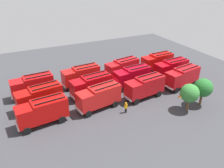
{
  "coord_description": "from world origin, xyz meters",
  "views": [
    {
      "loc": [
        15.9,
        32.49,
        19.77
      ],
      "look_at": [
        0.0,
        0.0,
        1.4
      ],
      "focal_mm": 35.95,
      "sensor_mm": 36.0,
      "label": 1
    }
  ],
  "objects_px": {
    "fire_truck_2": "(81,75)",
    "fire_truck_4": "(171,68)",
    "fire_truck_6": "(91,85)",
    "firefighter_0": "(185,88)",
    "fire_truck_0": "(157,61)",
    "firefighter_3": "(155,61)",
    "fire_truck_9": "(145,86)",
    "fire_truck_3": "(33,85)",
    "tree_1": "(190,93)",
    "fire_truck_1": "(122,68)",
    "fire_truck_11": "(43,111)",
    "fire_truck_7": "(40,96)",
    "fire_truck_8": "(182,76)",
    "firefighter_1": "(111,69)",
    "fire_truck_10": "(99,96)",
    "firefighter_4": "(126,107)",
    "traffic_cone_2": "(61,91)",
    "traffic_cone_1": "(180,96)",
    "tree_0": "(203,88)",
    "firefighter_2": "(190,90)",
    "fire_truck_5": "(132,76)",
    "traffic_cone_0": "(140,66)"
  },
  "relations": [
    {
      "from": "firefighter_0",
      "to": "traffic_cone_1",
      "type": "relative_size",
      "value": 2.74
    },
    {
      "from": "firefighter_1",
      "to": "traffic_cone_0",
      "type": "height_order",
      "value": "firefighter_1"
    },
    {
      "from": "fire_truck_6",
      "to": "firefighter_0",
      "type": "xyz_separation_m",
      "value": [
        -15.43,
        6.4,
        -1.17
      ]
    },
    {
      "from": "fire_truck_2",
      "to": "fire_truck_10",
      "type": "bearing_deg",
      "value": 85.47
    },
    {
      "from": "fire_truck_3",
      "to": "tree_1",
      "type": "xyz_separation_m",
      "value": [
        -20.99,
        15.28,
        0.88
      ]
    },
    {
      "from": "fire_truck_10",
      "to": "firefighter_4",
      "type": "relative_size",
      "value": 4.21
    },
    {
      "from": "fire_truck_7",
      "to": "fire_truck_11",
      "type": "distance_m",
      "value": 4.35
    },
    {
      "from": "fire_truck_4",
      "to": "fire_truck_6",
      "type": "height_order",
      "value": "same"
    },
    {
      "from": "fire_truck_0",
      "to": "fire_truck_7",
      "type": "bearing_deg",
      "value": 7.02
    },
    {
      "from": "fire_truck_8",
      "to": "firefighter_0",
      "type": "relative_size",
      "value": 4.28
    },
    {
      "from": "fire_truck_4",
      "to": "tree_0",
      "type": "height_order",
      "value": "tree_0"
    },
    {
      "from": "fire_truck_5",
      "to": "tree_0",
      "type": "height_order",
      "value": "tree_0"
    },
    {
      "from": "fire_truck_0",
      "to": "firefighter_3",
      "type": "relative_size",
      "value": 4.09
    },
    {
      "from": "fire_truck_2",
      "to": "fire_truck_4",
      "type": "relative_size",
      "value": 1.0
    },
    {
      "from": "fire_truck_1",
      "to": "firefighter_4",
      "type": "height_order",
      "value": "fire_truck_1"
    },
    {
      "from": "fire_truck_1",
      "to": "firefighter_3",
      "type": "distance_m",
      "value": 10.3
    },
    {
      "from": "fire_truck_11",
      "to": "traffic_cone_2",
      "type": "relative_size",
      "value": 12.07
    },
    {
      "from": "fire_truck_8",
      "to": "firefighter_1",
      "type": "bearing_deg",
      "value": -59.8
    },
    {
      "from": "fire_truck_5",
      "to": "firefighter_0",
      "type": "distance_m",
      "value": 9.71
    },
    {
      "from": "fire_truck_8",
      "to": "firefighter_1",
      "type": "height_order",
      "value": "fire_truck_8"
    },
    {
      "from": "tree_1",
      "to": "fire_truck_10",
      "type": "bearing_deg",
      "value": -28.43
    },
    {
      "from": "fire_truck_2",
      "to": "fire_truck_6",
      "type": "relative_size",
      "value": 0.99
    },
    {
      "from": "fire_truck_9",
      "to": "traffic_cone_2",
      "type": "height_order",
      "value": "fire_truck_9"
    },
    {
      "from": "fire_truck_7",
      "to": "tree_0",
      "type": "bearing_deg",
      "value": 148.98
    },
    {
      "from": "tree_1",
      "to": "traffic_cone_2",
      "type": "distance_m",
      "value": 22.08
    },
    {
      "from": "fire_truck_4",
      "to": "firefighter_0",
      "type": "distance_m",
      "value": 6.63
    },
    {
      "from": "fire_truck_6",
      "to": "tree_0",
      "type": "relative_size",
      "value": 1.6
    },
    {
      "from": "fire_truck_2",
      "to": "fire_truck_10",
      "type": "height_order",
      "value": "same"
    },
    {
      "from": "fire_truck_2",
      "to": "fire_truck_4",
      "type": "bearing_deg",
      "value": 161.06
    },
    {
      "from": "fire_truck_4",
      "to": "fire_truck_5",
      "type": "distance_m",
      "value": 9.03
    },
    {
      "from": "fire_truck_0",
      "to": "firefighter_4",
      "type": "distance_m",
      "value": 18.31
    },
    {
      "from": "fire_truck_6",
      "to": "fire_truck_1",
      "type": "bearing_deg",
      "value": -159.23
    },
    {
      "from": "tree_1",
      "to": "traffic_cone_1",
      "type": "height_order",
      "value": "tree_1"
    },
    {
      "from": "firefighter_2",
      "to": "fire_truck_1",
      "type": "bearing_deg",
      "value": -121.15
    },
    {
      "from": "tree_0",
      "to": "traffic_cone_0",
      "type": "bearing_deg",
      "value": -89.39
    },
    {
      "from": "fire_truck_2",
      "to": "fire_truck_8",
      "type": "relative_size",
      "value": 0.98
    },
    {
      "from": "fire_truck_9",
      "to": "firefighter_0",
      "type": "xyz_separation_m",
      "value": [
        -7.4,
        1.88,
        -1.17
      ]
    },
    {
      "from": "fire_truck_0",
      "to": "firefighter_1",
      "type": "distance_m",
      "value": 10.25
    },
    {
      "from": "fire_truck_9",
      "to": "tree_1",
      "type": "bearing_deg",
      "value": 115.31
    },
    {
      "from": "fire_truck_1",
      "to": "firefighter_4",
      "type": "relative_size",
      "value": 4.22
    },
    {
      "from": "fire_truck_7",
      "to": "fire_truck_9",
      "type": "relative_size",
      "value": 1.0
    },
    {
      "from": "fire_truck_1",
      "to": "fire_truck_3",
      "type": "xyz_separation_m",
      "value": [
        17.61,
        0.02,
        0.0
      ]
    },
    {
      "from": "fire_truck_8",
      "to": "firefighter_1",
      "type": "xyz_separation_m",
      "value": [
        9.17,
        -11.61,
        -1.21
      ]
    },
    {
      "from": "fire_truck_1",
      "to": "fire_truck_11",
      "type": "relative_size",
      "value": 1.01
    },
    {
      "from": "firefighter_0",
      "to": "firefighter_3",
      "type": "xyz_separation_m",
      "value": [
        -3.04,
        -13.23,
        0.03
      ]
    },
    {
      "from": "fire_truck_5",
      "to": "firefighter_1",
      "type": "relative_size",
      "value": 4.34
    },
    {
      "from": "fire_truck_7",
      "to": "traffic_cone_1",
      "type": "distance_m",
      "value": 23.48
    },
    {
      "from": "fire_truck_0",
      "to": "fire_truck_2",
      "type": "distance_m",
      "value": 17.26
    },
    {
      "from": "fire_truck_3",
      "to": "traffic_cone_1",
      "type": "xyz_separation_m",
      "value": [
        -22.69,
        11.66,
        -1.83
      ]
    },
    {
      "from": "firefighter_3",
      "to": "firefighter_2",
      "type": "bearing_deg",
      "value": 144.51
    }
  ]
}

